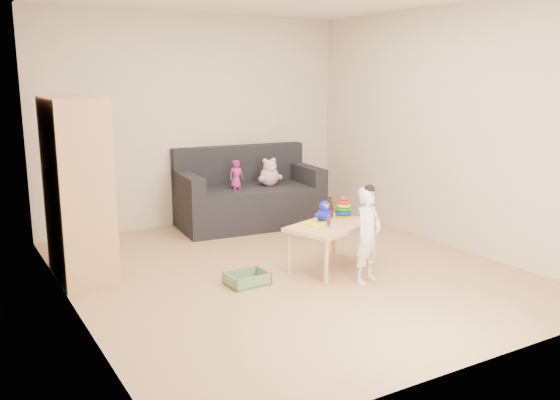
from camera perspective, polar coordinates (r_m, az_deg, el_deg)
room at (r=5.52m, az=0.87°, el=6.09°), size 4.50×4.50×4.50m
wardrobe at (r=5.75m, az=-18.93°, el=1.00°), size 0.46×0.93×1.67m
sofa at (r=7.44m, az=-2.94°, el=-0.61°), size 1.82×1.03×0.49m
play_table at (r=5.82m, az=4.86°, el=-4.45°), size 0.99×0.80×0.45m
storage_bin at (r=5.43m, az=-3.18°, el=-7.53°), size 0.38×0.29×0.11m
toddler at (r=5.43m, az=8.45°, el=-3.50°), size 0.37×0.30×0.86m
pink_bear at (r=7.45m, az=-1.04°, el=2.51°), size 0.30×0.27×0.29m
doll at (r=7.25m, az=-4.24°, el=2.44°), size 0.18×0.12×0.35m
ring_stacker at (r=6.05m, az=6.14°, el=-0.85°), size 0.18×0.18×0.20m
brown_bottle at (r=6.00m, az=4.80°, el=-0.84°), size 0.07×0.07×0.21m
blue_plush at (r=5.81m, az=4.21°, el=-1.08°), size 0.22×0.21×0.21m
wooden_figure at (r=5.63m, az=4.72°, el=-2.00°), size 0.06×0.05×0.12m
yellow_book at (r=5.74m, az=3.39°, el=-2.26°), size 0.24×0.24×0.02m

